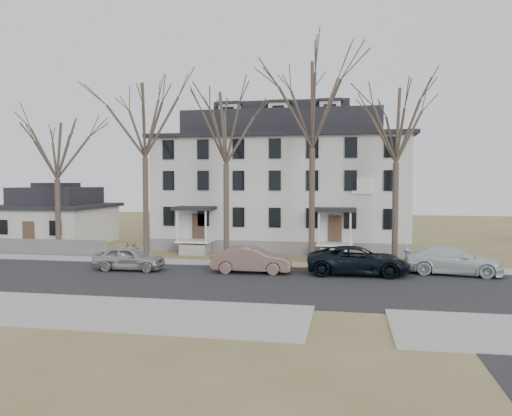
% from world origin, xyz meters
% --- Properties ---
extents(ground, '(120.00, 120.00, 0.00)m').
position_xyz_m(ground, '(0.00, 0.00, 0.00)').
color(ground, olive).
rests_on(ground, ground).
extents(main_road, '(120.00, 10.00, 0.04)m').
position_xyz_m(main_road, '(0.00, 2.00, 0.00)').
color(main_road, '#27272A').
rests_on(main_road, ground).
extents(far_sidewalk, '(120.00, 2.00, 0.08)m').
position_xyz_m(far_sidewalk, '(0.00, 8.00, 0.00)').
color(far_sidewalk, '#A09F97').
rests_on(far_sidewalk, ground).
extents(near_sidewalk_left, '(20.00, 5.00, 0.08)m').
position_xyz_m(near_sidewalk_left, '(-8.00, -5.00, 0.00)').
color(near_sidewalk_left, '#A09F97').
rests_on(near_sidewalk_left, ground).
extents(yellow_curb, '(14.00, 0.25, 0.06)m').
position_xyz_m(yellow_curb, '(5.00, 7.10, 0.00)').
color(yellow_curb, gold).
rests_on(yellow_curb, ground).
extents(boarding_house, '(20.80, 12.36, 12.05)m').
position_xyz_m(boarding_house, '(-2.00, 17.95, 5.38)').
color(boarding_house, slate).
rests_on(boarding_house, ground).
extents(small_house, '(8.70, 8.70, 5.00)m').
position_xyz_m(small_house, '(-22.00, 16.00, 2.25)').
color(small_house, silver).
rests_on(small_house, ground).
extents(fence, '(14.00, 0.06, 1.20)m').
position_xyz_m(fence, '(-21.00, 9.50, 0.00)').
color(fence, gray).
rests_on(fence, ground).
extents(tree_far_left, '(8.40, 8.40, 13.72)m').
position_xyz_m(tree_far_left, '(-11.00, 9.80, 10.34)').
color(tree_far_left, '#473B31').
rests_on(tree_far_left, ground).
extents(tree_mid_left, '(7.80, 7.80, 12.74)m').
position_xyz_m(tree_mid_left, '(-5.00, 9.80, 9.60)').
color(tree_mid_left, '#473B31').
rests_on(tree_mid_left, ground).
extents(tree_center, '(9.00, 9.00, 14.70)m').
position_xyz_m(tree_center, '(1.00, 9.80, 11.08)').
color(tree_center, '#473B31').
rests_on(tree_center, ground).
extents(tree_mid_right, '(7.80, 7.80, 12.74)m').
position_xyz_m(tree_mid_right, '(6.50, 9.80, 9.60)').
color(tree_mid_right, '#473B31').
rests_on(tree_mid_right, ground).
extents(tree_bungalow, '(6.60, 6.60, 10.78)m').
position_xyz_m(tree_bungalow, '(-18.00, 9.80, 8.12)').
color(tree_bungalow, '#473B31').
rests_on(tree_bungalow, ground).
extents(car_silver, '(4.45, 1.90, 1.50)m').
position_xyz_m(car_silver, '(-9.89, 4.50, 0.75)').
color(car_silver, '#A5A5A5').
rests_on(car_silver, ground).
extents(car_tan, '(4.87, 1.88, 1.58)m').
position_xyz_m(car_tan, '(-2.28, 5.03, 0.79)').
color(car_tan, '#755851').
rests_on(car_tan, ground).
extents(car_navy, '(6.03, 2.88, 1.66)m').
position_xyz_m(car_navy, '(4.02, 5.60, 0.83)').
color(car_navy, black).
rests_on(car_navy, ground).
extents(car_white, '(5.84, 2.94, 1.63)m').
position_xyz_m(car_white, '(9.52, 6.69, 0.81)').
color(car_white, silver).
rests_on(car_white, ground).
extents(bicycle_left, '(1.64, 1.21, 0.82)m').
position_xyz_m(bicycle_left, '(-8.07, 12.02, 0.41)').
color(bicycle_left, black).
rests_on(bicycle_left, ground).
extents(bicycle_right, '(1.56, 0.54, 0.92)m').
position_xyz_m(bicycle_right, '(-12.51, 10.43, 0.46)').
color(bicycle_right, black).
rests_on(bicycle_right, ground).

